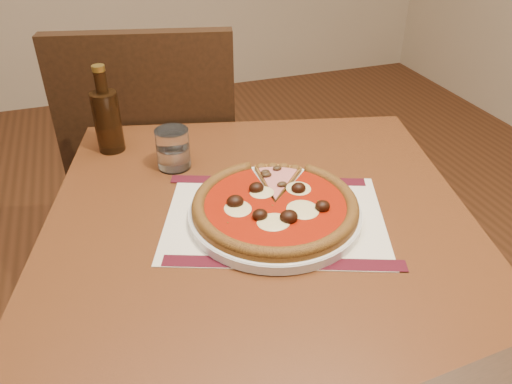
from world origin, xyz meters
TOP-DOWN VIEW (x-y plane):
  - table at (0.43, 0.45)m, footprint 0.97×0.97m
  - chair_far at (0.31, 1.04)m, footprint 0.55×0.55m
  - placemat at (0.45, 0.41)m, footprint 0.48×0.41m
  - plate at (0.45, 0.41)m, footprint 0.32×0.32m
  - pizza at (0.45, 0.41)m, footprint 0.31×0.31m
  - ham_slice at (0.50, 0.49)m, footprint 0.10×0.14m
  - water_glass at (0.31, 0.66)m, footprint 0.09×0.09m
  - bottle at (0.19, 0.79)m, footprint 0.06×0.06m

SIDE VIEW (x-z plane):
  - chair_far at x=0.31m, z-range 0.07..1.05m
  - table at x=0.43m, z-range 0.27..1.02m
  - placemat at x=0.45m, z-range 0.75..0.75m
  - plate at x=0.45m, z-range 0.75..0.77m
  - ham_slice at x=0.50m, z-range 0.77..0.79m
  - pizza at x=0.45m, z-range 0.76..0.80m
  - water_glass at x=0.31m, z-range 0.75..0.84m
  - bottle at x=0.19m, z-range 0.73..0.93m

